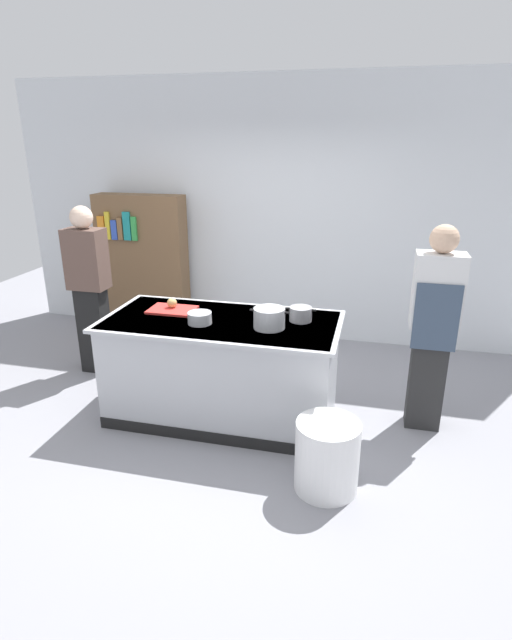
# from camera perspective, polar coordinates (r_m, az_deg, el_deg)

# --- Properties ---
(ground_plane) EXTENTS (10.00, 10.00, 0.00)m
(ground_plane) POSITION_cam_1_polar(r_m,az_deg,el_deg) (4.57, -3.71, -10.65)
(ground_plane) COLOR gray
(back_wall) EXTENTS (6.40, 0.12, 3.00)m
(back_wall) POSITION_cam_1_polar(r_m,az_deg,el_deg) (6.02, 2.04, 12.10)
(back_wall) COLOR silver
(back_wall) RESTS_ON ground_plane
(counter_island) EXTENTS (1.98, 0.98, 0.90)m
(counter_island) POSITION_cam_1_polar(r_m,az_deg,el_deg) (4.35, -3.84, -5.37)
(counter_island) COLOR #B7BABF
(counter_island) RESTS_ON ground_plane
(cutting_board) EXTENTS (0.40, 0.28, 0.02)m
(cutting_board) POSITION_cam_1_polar(r_m,az_deg,el_deg) (4.45, -9.50, 1.15)
(cutting_board) COLOR red
(cutting_board) RESTS_ON counter_island
(onion) EXTENTS (0.09, 0.09, 0.09)m
(onion) POSITION_cam_1_polar(r_m,az_deg,el_deg) (4.47, -9.53, 1.94)
(onion) COLOR tan
(onion) RESTS_ON cutting_board
(stock_pot) EXTENTS (0.32, 0.25, 0.16)m
(stock_pot) POSITION_cam_1_polar(r_m,az_deg,el_deg) (3.98, 1.51, 0.22)
(stock_pot) COLOR #B7BABF
(stock_pot) RESTS_ON counter_island
(sauce_pan) EXTENTS (0.25, 0.18, 0.12)m
(sauce_pan) POSITION_cam_1_polar(r_m,az_deg,el_deg) (4.15, 5.10, 0.69)
(sauce_pan) COLOR #99999E
(sauce_pan) RESTS_ON counter_island
(mixing_bowl) EXTENTS (0.20, 0.20, 0.10)m
(mixing_bowl) POSITION_cam_1_polar(r_m,az_deg,el_deg) (4.11, -6.42, 0.23)
(mixing_bowl) COLOR #B7BABF
(mixing_bowl) RESTS_ON counter_island
(trash_bin) EXTENTS (0.45, 0.45, 0.52)m
(trash_bin) POSITION_cam_1_polar(r_m,az_deg,el_deg) (3.62, 8.07, -15.06)
(trash_bin) COLOR white
(trash_bin) RESTS_ON ground_plane
(person_chef) EXTENTS (0.38, 0.25, 1.72)m
(person_chef) POSITION_cam_1_polar(r_m,az_deg,el_deg) (4.26, 19.51, -0.57)
(person_chef) COLOR #272727
(person_chef) RESTS_ON ground_plane
(person_guest) EXTENTS (0.38, 0.24, 1.72)m
(person_guest) POSITION_cam_1_polar(r_m,az_deg,el_deg) (5.33, -18.40, 3.56)
(person_guest) COLOR black
(person_guest) RESTS_ON ground_plane
(bookshelf) EXTENTS (1.10, 0.31, 1.70)m
(bookshelf) POSITION_cam_1_polar(r_m,az_deg,el_deg) (6.38, -12.71, 6.15)
(bookshelf) COLOR brown
(bookshelf) RESTS_ON ground_plane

